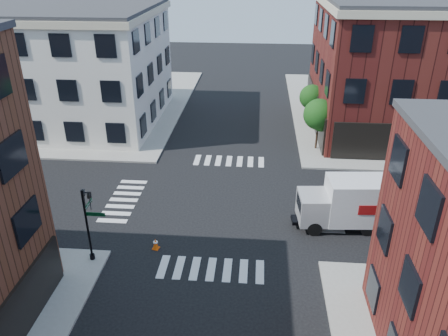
% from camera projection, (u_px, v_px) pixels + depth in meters
% --- Properties ---
extents(ground, '(120.00, 120.00, 0.00)m').
position_uv_depth(ground, '(222.00, 204.00, 30.44)').
color(ground, black).
rests_on(ground, ground).
extents(sidewalk_ne, '(30.00, 30.00, 0.15)m').
position_uv_depth(sidewalk_ne, '(430.00, 112.00, 47.62)').
color(sidewalk_ne, gray).
rests_on(sidewalk_ne, ground).
extents(sidewalk_nw, '(30.00, 30.00, 0.15)m').
position_uv_depth(sidewalk_nw, '(58.00, 103.00, 50.69)').
color(sidewalk_nw, gray).
rests_on(sidewalk_nw, ground).
extents(building_nw, '(22.00, 16.00, 11.00)m').
position_uv_depth(building_nw, '(47.00, 66.00, 43.66)').
color(building_nw, silver).
rests_on(building_nw, ground).
extents(tree_near, '(2.69, 2.69, 4.49)m').
position_uv_depth(tree_near, '(320.00, 116.00, 37.39)').
color(tree_near, black).
rests_on(tree_near, ground).
extents(tree_far, '(2.43, 2.43, 4.07)m').
position_uv_depth(tree_far, '(312.00, 98.00, 42.87)').
color(tree_far, black).
rests_on(tree_far, ground).
extents(signal_pole, '(1.29, 1.24, 4.60)m').
position_uv_depth(signal_pole, '(88.00, 217.00, 23.70)').
color(signal_pole, black).
rests_on(signal_pole, ground).
extents(box_truck, '(7.51, 2.78, 3.34)m').
position_uv_depth(box_truck, '(359.00, 203.00, 27.23)').
color(box_truck, silver).
rests_on(box_truck, ground).
extents(traffic_cone, '(0.45, 0.45, 0.70)m').
position_uv_depth(traffic_cone, '(156.00, 244.00, 25.74)').
color(traffic_cone, '#FE5A0B').
rests_on(traffic_cone, ground).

